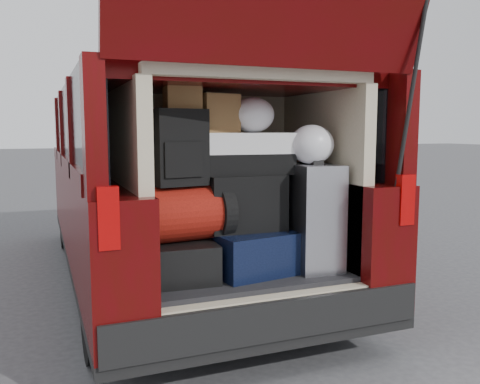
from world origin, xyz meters
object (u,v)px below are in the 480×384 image
(black_soft_case, at_px, (244,202))
(twotone_duffel, at_px, (245,153))
(red_duffel, at_px, (186,213))
(navy_hardshell, at_px, (243,249))
(silver_roller, at_px, (311,216))
(backpack, at_px, (179,147))
(black_hardshell, at_px, (177,258))

(black_soft_case, distance_m, twotone_duffel, 0.30)
(red_duffel, distance_m, black_soft_case, 0.39)
(navy_hardshell, distance_m, twotone_duffel, 0.61)
(silver_roller, relative_size, twotone_duffel, 1.16)
(red_duffel, relative_size, backpack, 1.16)
(navy_hardshell, relative_size, red_duffel, 1.16)
(black_soft_case, relative_size, twotone_duffel, 0.84)
(red_duffel, bearing_deg, black_hardshell, 133.24)
(navy_hardshell, height_order, backpack, backpack)
(black_hardshell, distance_m, silver_roller, 0.89)
(navy_hardshell, xyz_separation_m, twotone_duffel, (0.02, 0.02, 0.61))
(silver_roller, bearing_deg, twotone_duffel, 166.18)
(silver_roller, relative_size, black_soft_case, 1.38)
(navy_hardshell, xyz_separation_m, black_soft_case, (-0.00, -0.01, 0.30))
(black_hardshell, relative_size, red_duffel, 1.11)
(black_hardshell, bearing_deg, silver_roller, -3.66)
(silver_roller, xyz_separation_m, backpack, (-0.85, 0.06, 0.45))
(navy_hardshell, height_order, red_duffel, red_duffel)
(red_duffel, relative_size, twotone_duffel, 0.89)
(black_soft_case, bearing_deg, backpack, -173.78)
(silver_roller, bearing_deg, navy_hardshell, 169.03)
(twotone_duffel, bearing_deg, red_duffel, -168.59)
(black_hardshell, distance_m, red_duffel, 0.29)
(silver_roller, relative_size, backpack, 1.52)
(navy_hardshell, relative_size, twotone_duffel, 1.04)
(black_hardshell, xyz_separation_m, red_duffel, (0.05, -0.04, 0.28))
(black_hardshell, distance_m, navy_hardshell, 0.43)
(black_soft_case, bearing_deg, red_duffel, -175.33)
(twotone_duffel, bearing_deg, backpack, -167.52)
(navy_hardshell, relative_size, black_soft_case, 1.23)
(twotone_duffel, bearing_deg, black_soft_case, -115.81)
(silver_roller, relative_size, red_duffel, 1.30)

